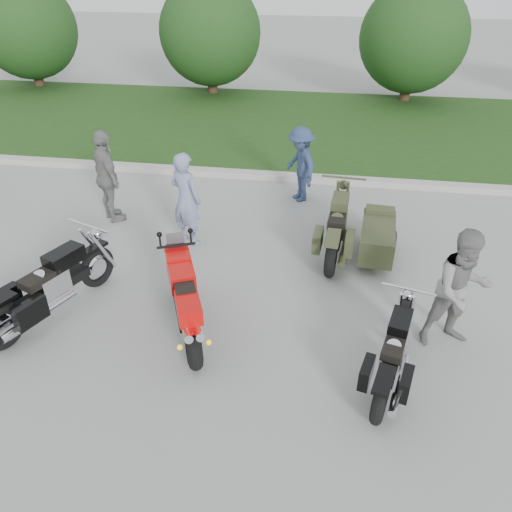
# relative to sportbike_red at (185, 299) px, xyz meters

# --- Properties ---
(ground) EXTENTS (80.00, 80.00, 0.00)m
(ground) POSITION_rel_sportbike_red_xyz_m (0.26, -0.20, -0.59)
(ground) COLOR #A0A09A
(ground) RESTS_ON ground
(curb) EXTENTS (60.00, 0.30, 0.15)m
(curb) POSITION_rel_sportbike_red_xyz_m (0.26, 5.80, -0.51)
(curb) COLOR #B1AEA7
(curb) RESTS_ON ground
(grass_strip) EXTENTS (60.00, 8.00, 0.14)m
(grass_strip) POSITION_rel_sportbike_red_xyz_m (0.26, 9.95, -0.52)
(grass_strip) COLOR #2C541C
(grass_strip) RESTS_ON ground
(tree_far_left) EXTENTS (3.60, 3.60, 4.00)m
(tree_far_left) POSITION_rel_sportbike_red_xyz_m (-9.74, 13.30, 1.61)
(tree_far_left) COLOR #3F2B1C
(tree_far_left) RESTS_ON ground
(tree_mid_left) EXTENTS (3.60, 3.60, 4.00)m
(tree_mid_left) POSITION_rel_sportbike_red_xyz_m (-2.74, 13.30, 1.61)
(tree_mid_left) COLOR #3F2B1C
(tree_mid_left) RESTS_ON ground
(tree_mid_right) EXTENTS (3.60, 3.60, 4.00)m
(tree_mid_right) POSITION_rel_sportbike_red_xyz_m (4.26, 13.30, 1.61)
(tree_mid_right) COLOR #3F2B1C
(tree_mid_right) RESTS_ON ground
(sportbike_red) EXTENTS (1.00, 2.00, 1.00)m
(sportbike_red) POSITION_rel_sportbike_red_xyz_m (0.00, 0.00, 0.00)
(sportbike_red) COLOR black
(sportbike_red) RESTS_ON ground
(cruiser_left) EXTENTS (1.06, 2.35, 0.95)m
(cruiser_left) POSITION_rel_sportbike_red_xyz_m (-2.12, 0.02, -0.10)
(cruiser_left) COLOR black
(cruiser_left) RESTS_ON ground
(cruiser_right) EXTENTS (0.65, 2.02, 0.79)m
(cruiser_right) POSITION_rel_sportbike_red_xyz_m (2.83, -0.54, -0.19)
(cruiser_right) COLOR black
(cruiser_right) RESTS_ON ground
(cruiser_sidecar) EXTENTS (1.27, 2.42, 0.93)m
(cruiser_sidecar) POSITION_rel_sportbike_red_xyz_m (2.48, 2.54, -0.15)
(cruiser_sidecar) COLOR black
(cruiser_sidecar) RESTS_ON ground
(person_stripe) EXTENTS (0.77, 0.67, 1.78)m
(person_stripe) POSITION_rel_sportbike_red_xyz_m (-0.68, 2.55, 0.30)
(person_stripe) COLOR #7C84A9
(person_stripe) RESTS_ON ground
(person_grey) EXTENTS (1.02, 0.90, 1.77)m
(person_grey) POSITION_rel_sportbike_red_xyz_m (3.73, 0.40, 0.30)
(person_grey) COLOR gray
(person_grey) RESTS_ON ground
(person_denim) EXTENTS (1.06, 1.21, 1.63)m
(person_denim) POSITION_rel_sportbike_red_xyz_m (1.22, 4.76, 0.23)
(person_denim) COLOR navy
(person_denim) RESTS_ON ground
(person_back) EXTENTS (1.08, 1.11, 1.87)m
(person_back) POSITION_rel_sportbike_red_xyz_m (-2.47, 3.20, 0.34)
(person_back) COLOR gray
(person_back) RESTS_ON ground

